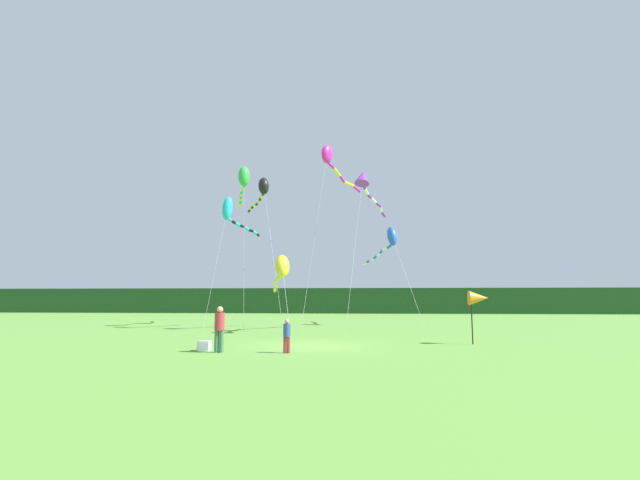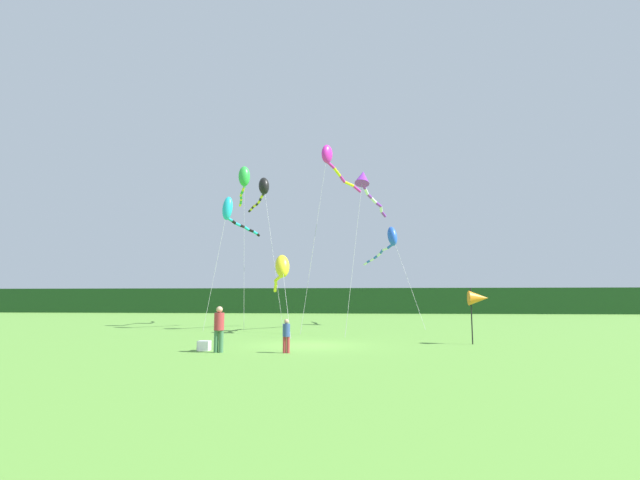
{
  "view_description": "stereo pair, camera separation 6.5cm",
  "coord_description": "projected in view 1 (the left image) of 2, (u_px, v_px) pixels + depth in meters",
  "views": [
    {
      "loc": [
        2.46,
        -21.32,
        2.16
      ],
      "look_at": [
        0.0,
        6.0,
        5.66
      ],
      "focal_mm": 25.6,
      "sensor_mm": 36.0,
      "label": 1
    },
    {
      "loc": [
        2.52,
        -21.31,
        2.16
      ],
      "look_at": [
        0.0,
        6.0,
        5.66
      ],
      "focal_mm": 25.6,
      "sensor_mm": 36.0,
      "label": 2
    }
  ],
  "objects": [
    {
      "name": "ground_plane",
      "position": [
        308.0,
        345.0,
        21.01
      ],
      "size": [
        120.0,
        120.0,
        0.0
      ],
      "primitive_type": "plane",
      "color": "#5B9338"
    },
    {
      "name": "distant_treeline",
      "position": [
        344.0,
        301.0,
        65.69
      ],
      "size": [
        108.0,
        2.04,
        3.6
      ],
      "primitive_type": "cube",
      "color": "#193D19",
      "rests_on": "ground"
    },
    {
      "name": "person_adult",
      "position": [
        219.0,
        327.0,
        18.34
      ],
      "size": [
        0.4,
        0.4,
        1.83
      ],
      "color": "#3F724C",
      "rests_on": "ground"
    },
    {
      "name": "person_child",
      "position": [
        287.0,
        334.0,
        18.12
      ],
      "size": [
        0.29,
        0.29,
        1.33
      ],
      "color": "#B23338",
      "rests_on": "ground"
    },
    {
      "name": "cooler_box",
      "position": [
        204.0,
        346.0,
        18.87
      ],
      "size": [
        0.48,
        0.43,
        0.4
      ],
      "primitive_type": "cube",
      "color": "silver",
      "rests_on": "ground"
    },
    {
      "name": "banner_flag_pole",
      "position": [
        478.0,
        298.0,
        21.7
      ],
      "size": [
        0.9,
        0.7,
        2.64
      ],
      "color": "black",
      "rests_on": "ground"
    },
    {
      "name": "kite_cyan",
      "position": [
        230.0,
        211.0,
        32.99
      ],
      "size": [
        2.44,
        5.56,
        9.5
      ],
      "color": "#B2B2B2",
      "rests_on": "ground"
    },
    {
      "name": "kite_black",
      "position": [
        263.0,
        188.0,
        38.37
      ],
      "size": [
        4.62,
        7.34,
        12.34
      ],
      "color": "#B2B2B2",
      "rests_on": "ground"
    },
    {
      "name": "kite_yellow",
      "position": [
        282.0,
        268.0,
        28.52
      ],
      "size": [
        2.32,
        6.9,
        5.02
      ],
      "color": "#B2B2B2",
      "rests_on": "ground"
    },
    {
      "name": "kite_blue",
      "position": [
        389.0,
        240.0,
        37.14
      ],
      "size": [
        4.24,
        9.17,
        8.05
      ],
      "color": "#B2B2B2",
      "rests_on": "ground"
    },
    {
      "name": "kite_green",
      "position": [
        244.0,
        179.0,
        35.05
      ],
      "size": [
        2.1,
        5.51,
        12.26
      ],
      "color": "#B2B2B2",
      "rests_on": "ground"
    },
    {
      "name": "kite_magenta",
      "position": [
        330.0,
        160.0,
        31.61
      ],
      "size": [
        3.79,
        6.9,
        12.69
      ],
      "color": "#B2B2B2",
      "rests_on": "ground"
    },
    {
      "name": "kite_purple",
      "position": [
        365.0,
        182.0,
        29.98
      ],
      "size": [
        2.86,
        7.88,
        10.53
      ],
      "color": "#B2B2B2",
      "rests_on": "ground"
    }
  ]
}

